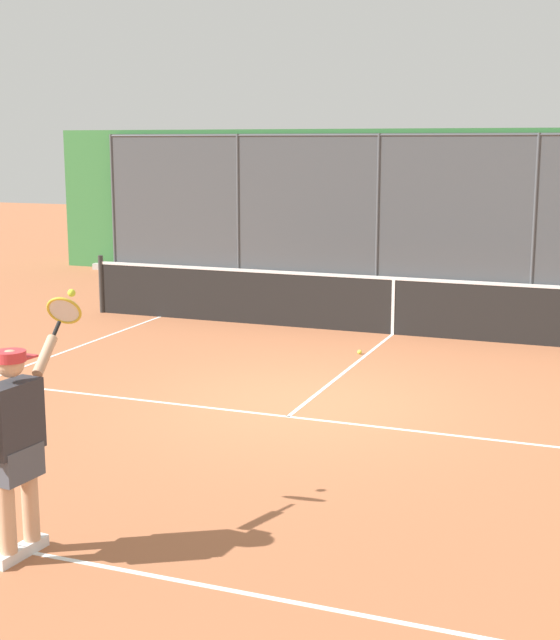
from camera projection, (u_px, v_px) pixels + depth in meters
The scene contains 6 objects.
ground_plane at pixel (305, 403), 11.07m from camera, with size 60.00×60.00×0.00m, color #A8603D.
court_line_markings at pixel (276, 426), 10.18m from camera, with size 8.72×9.01×0.01m.
fence_backdrop at pixel (459, 208), 20.10m from camera, with size 19.84×1.37×3.42m.
tennis_net at pixel (393, 305), 14.97m from camera, with size 11.20×0.09×1.07m.
tennis_player at pixel (16, 438), 6.81m from camera, with size 0.39×1.39×1.92m.
tennis_ball_by_sideline at pixel (360, 352), 13.65m from camera, with size 0.07×0.07×0.07m, color #D6E042.
Camera 1 is at (-3.54, 10.07, 3.12)m, focal length 51.16 mm.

